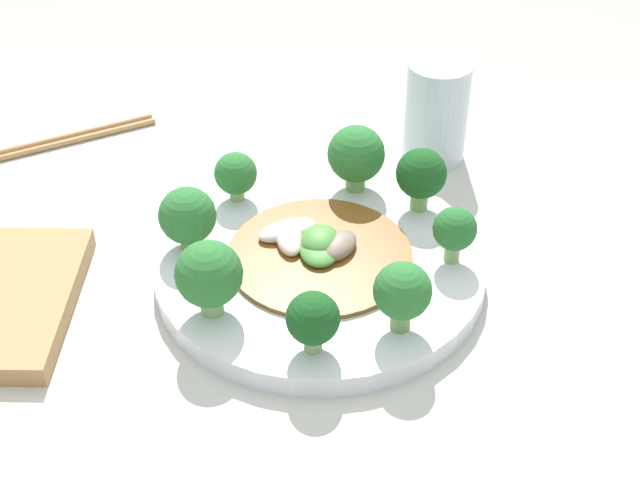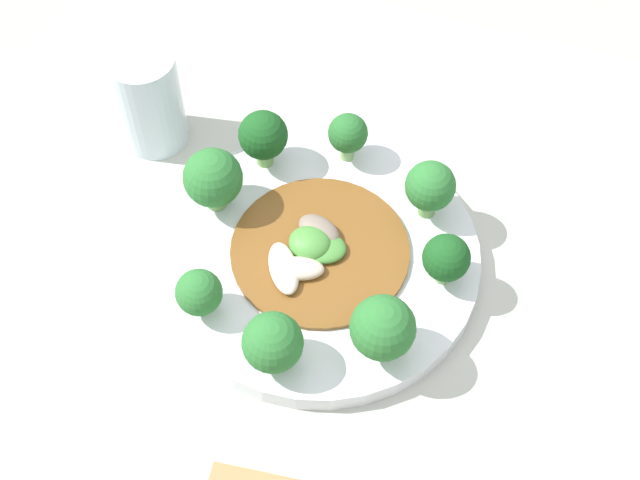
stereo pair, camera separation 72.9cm
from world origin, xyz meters
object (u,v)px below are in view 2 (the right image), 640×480
at_px(broccoli_north, 213,179).
at_px(broccoli_northeast, 263,136).
at_px(broccoli_southeast, 430,187).
at_px(broccoli_south, 446,258).
at_px(broccoli_east, 348,134).
at_px(broccoli_northwest, 199,293).
at_px(broccoli_west, 273,343).
at_px(drinking_glass, 149,99).
at_px(plate, 320,258).
at_px(broccoli_southwest, 383,328).
at_px(stirfry_center, 314,250).

bearing_deg(broccoli_north, broccoli_northeast, -21.20).
distance_m(broccoli_northeast, broccoli_southeast, 0.17).
bearing_deg(broccoli_south, broccoli_east, 49.81).
relative_size(broccoli_northwest, broccoli_west, 0.83).
distance_m(broccoli_northwest, drinking_glass, 0.24).
distance_m(broccoli_southeast, broccoli_west, 0.22).
relative_size(broccoli_northeast, broccoli_west, 1.05).
xyz_separation_m(broccoli_west, drinking_glass, (0.22, 0.22, 0.00)).
distance_m(plate, broccoli_east, 0.13).
xyz_separation_m(broccoli_south, broccoli_southwest, (-0.09, 0.03, 0.01)).
relative_size(broccoli_east, broccoli_southwest, 0.79).
bearing_deg(broccoli_east, broccoli_south, -130.19).
distance_m(broccoli_north, broccoli_southeast, 0.21).
relative_size(plate, broccoli_south, 5.47).
distance_m(broccoli_north, broccoli_southwest, 0.22).
height_order(plate, broccoli_south, broccoli_south).
relative_size(broccoli_south, drinking_glass, 0.49).
xyz_separation_m(plate, broccoli_south, (0.01, -0.12, 0.04)).
xyz_separation_m(broccoli_east, broccoli_northeast, (-0.03, 0.08, 0.00)).
distance_m(broccoli_south, broccoli_east, 0.17).
xyz_separation_m(broccoli_northwest, broccoli_southwest, (0.01, -0.16, 0.01)).
distance_m(broccoli_southwest, drinking_glass, 0.35).
bearing_deg(broccoli_east, broccoli_southwest, -154.21).
bearing_deg(plate, broccoli_southeast, -46.25).
xyz_separation_m(plate, broccoli_east, (0.12, 0.01, 0.05)).
bearing_deg(broccoli_southwest, broccoli_south, -19.43).
relative_size(broccoli_east, broccoli_north, 0.80).
height_order(broccoli_south, broccoli_southwest, broccoli_southwest).
height_order(plate, drinking_glass, drinking_glass).
height_order(broccoli_south, drinking_glass, drinking_glass).
xyz_separation_m(broccoli_southeast, broccoli_southwest, (-0.16, -0.00, 0.00)).
distance_m(broccoli_north, stirfry_center, 0.12).
bearing_deg(drinking_glass, plate, -113.76).
relative_size(plate, broccoli_northeast, 4.67).
relative_size(broccoli_southeast, broccoli_southwest, 0.93).
height_order(broccoli_southwest, drinking_glass, drinking_glass).
bearing_deg(broccoli_northwest, broccoli_southwest, -85.36).
relative_size(broccoli_northeast, drinking_glass, 0.58).
bearing_deg(broccoli_south, broccoli_northeast, 69.87).
xyz_separation_m(broccoli_southeast, stirfry_center, (-0.08, 0.09, -0.03)).
distance_m(broccoli_northeast, broccoli_northwest, 0.18).
bearing_deg(broccoli_north, stirfry_center, -102.46).
distance_m(broccoli_east, broccoli_north, 0.14).
bearing_deg(broccoli_northwest, plate, -40.23).
height_order(broccoli_northeast, drinking_glass, drinking_glass).
distance_m(broccoli_east, broccoli_southeast, 0.10).
distance_m(broccoli_southeast, broccoli_southwest, 0.16).
xyz_separation_m(plate, broccoli_north, (0.02, 0.11, 0.05)).
bearing_deg(broccoli_southeast, plate, 133.75).
bearing_deg(broccoli_southwest, drinking_glass, 59.66).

